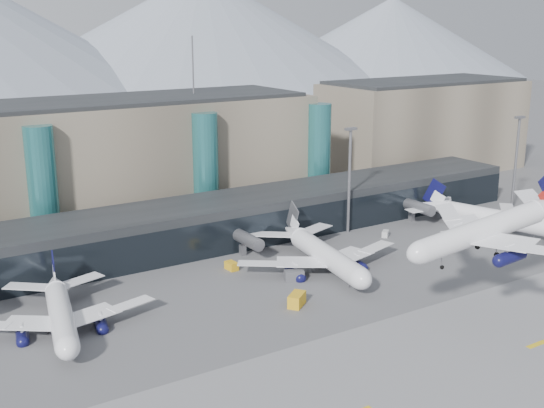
% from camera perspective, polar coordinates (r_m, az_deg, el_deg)
% --- Properties ---
extents(ground, '(900.00, 900.00, 0.00)m').
position_cam_1_polar(ground, '(114.46, 9.56, -10.85)').
color(ground, '#515154').
rests_on(ground, ground).
extents(runway_strip, '(400.00, 40.00, 0.04)m').
position_cam_1_polar(runway_strip, '(105.11, 15.14, -13.65)').
color(runway_strip, slate).
rests_on(runway_strip, ground).
extents(runway_markings, '(128.00, 1.00, 0.02)m').
position_cam_1_polar(runway_markings, '(105.10, 15.14, -13.64)').
color(runway_markings, gold).
rests_on(runway_markings, ground).
extents(concourse, '(170.00, 27.00, 10.00)m').
position_cam_1_polar(concourse, '(157.23, -4.43, -1.49)').
color(concourse, black).
rests_on(concourse, ground).
extents(terminal_main, '(130.00, 30.00, 31.00)m').
position_cam_1_polar(terminal_main, '(175.19, -16.78, 3.15)').
color(terminal_main, gray).
rests_on(terminal_main, ground).
extents(terminal_east, '(70.00, 30.00, 31.00)m').
position_cam_1_polar(terminal_east, '(236.39, 12.53, 6.37)').
color(terminal_east, gray).
rests_on(terminal_east, ground).
extents(teal_towers, '(116.40, 19.40, 46.00)m').
position_cam_1_polar(teal_towers, '(163.53, -11.83, 2.15)').
color(teal_towers, '#297073').
rests_on(teal_towers, ground).
extents(lightmast_mid, '(3.00, 1.20, 25.60)m').
position_cam_1_polar(lightmast_mid, '(162.98, 6.50, 2.48)').
color(lightmast_mid, slate).
rests_on(lightmast_mid, ground).
extents(lightmast_right, '(3.00, 1.20, 25.60)m').
position_cam_1_polar(lightmast_right, '(192.72, 19.75, 3.63)').
color(lightmast_right, slate).
rests_on(lightmast_right, ground).
extents(hero_jet, '(33.80, 33.68, 10.96)m').
position_cam_1_polar(hero_jet, '(118.02, 18.30, -1.33)').
color(hero_jet, white).
rests_on(hero_jet, ground).
extents(jet_parked_left, '(32.77, 33.38, 10.75)m').
position_cam_1_polar(jet_parked_left, '(120.25, -17.37, -7.92)').
color(jet_parked_left, white).
rests_on(jet_parked_left, ground).
extents(jet_parked_mid, '(37.50, 37.85, 12.24)m').
position_cam_1_polar(jet_parked_mid, '(141.94, 3.94, -3.46)').
color(jet_parked_mid, white).
rests_on(jet_parked_mid, ground).
extents(jet_parked_right, '(36.29, 38.11, 12.24)m').
position_cam_1_polar(jet_parked_right, '(174.71, 17.22, -0.57)').
color(jet_parked_right, white).
rests_on(jet_parked_right, ground).
extents(veh_b, '(1.97, 3.01, 1.67)m').
position_cam_1_polar(veh_b, '(141.19, -3.41, -5.19)').
color(veh_b, gold).
rests_on(veh_b, ground).
extents(veh_c, '(4.25, 3.26, 2.10)m').
position_cam_1_polar(veh_c, '(135.25, 1.87, -6.00)').
color(veh_c, '#4E4F53').
rests_on(veh_c, ground).
extents(veh_d, '(2.81, 2.65, 1.44)m').
position_cam_1_polar(veh_d, '(164.40, 9.47, -2.47)').
color(veh_d, silver).
rests_on(veh_d, ground).
extents(veh_e, '(3.45, 2.08, 1.90)m').
position_cam_1_polar(veh_e, '(189.41, 19.43, -0.72)').
color(veh_e, gold).
rests_on(veh_e, ground).
extents(veh_g, '(3.04, 3.12, 1.60)m').
position_cam_1_polar(veh_g, '(148.61, 4.88, -4.18)').
color(veh_g, silver).
rests_on(veh_g, ground).
extents(veh_h, '(4.70, 4.33, 2.33)m').
position_cam_1_polar(veh_h, '(123.74, 2.09, -8.00)').
color(veh_h, gold).
rests_on(veh_h, ground).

